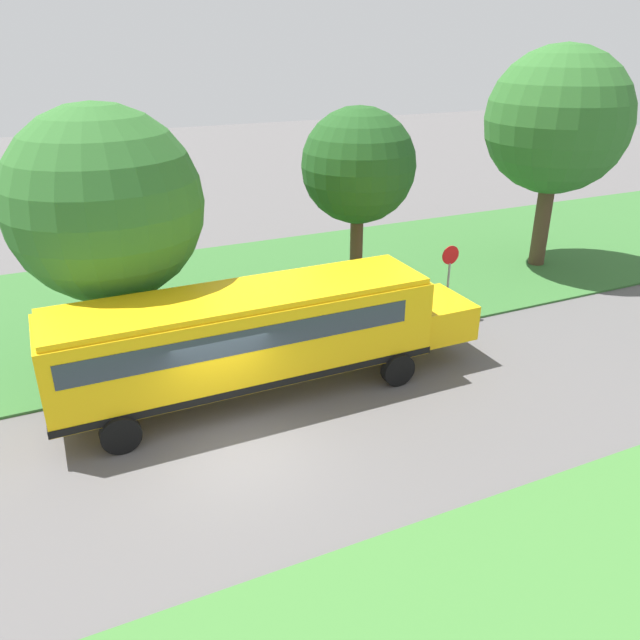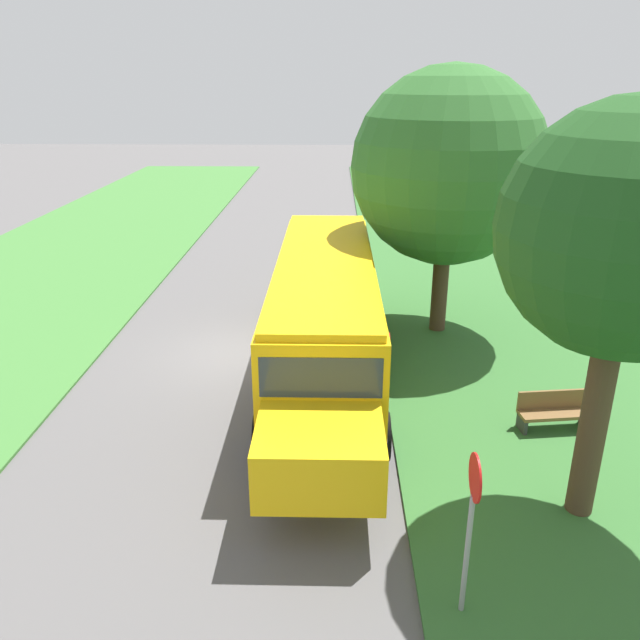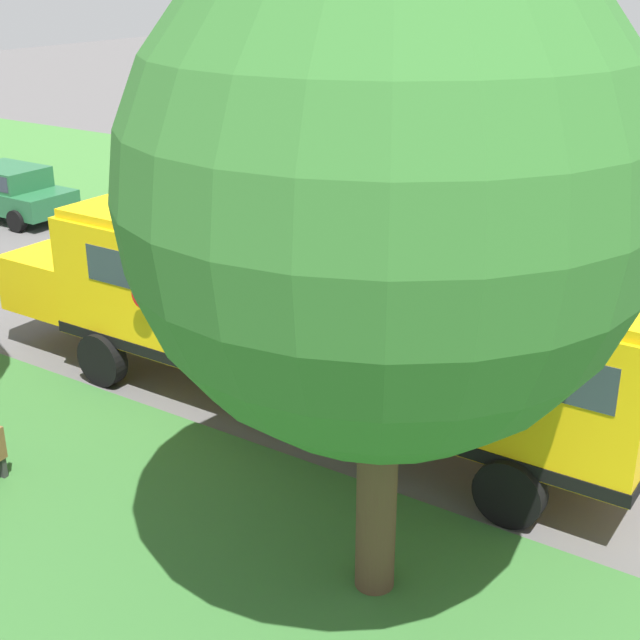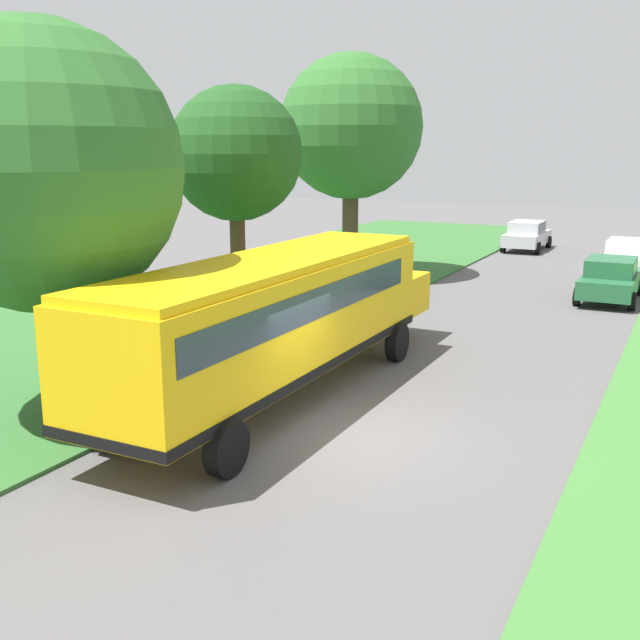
# 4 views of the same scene
# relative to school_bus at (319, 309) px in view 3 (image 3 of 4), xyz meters

# --- Properties ---
(ground_plane) EXTENTS (120.00, 120.00, 0.00)m
(ground_plane) POSITION_rel_school_bus_xyz_m (2.45, -1.32, -1.92)
(ground_plane) COLOR #565454
(grass_far_side) EXTENTS (10.00, 80.00, 0.07)m
(grass_far_side) POSITION_rel_school_bus_xyz_m (11.45, -1.32, -1.89)
(grass_far_side) COLOR #3D7533
(grass_far_side) RESTS_ON ground
(school_bus) EXTENTS (2.84, 12.42, 3.16)m
(school_bus) POSITION_rel_school_bus_xyz_m (0.00, 0.00, 0.00)
(school_bus) COLOR yellow
(school_bus) RESTS_ON ground
(car_green_nearest) EXTENTS (2.02, 4.40, 1.56)m
(car_green_nearest) POSITION_rel_school_bus_xyz_m (5.25, 14.69, -1.05)
(car_green_nearest) COLOR #236038
(car_green_nearest) RESTS_ON ground
(oak_tree_beside_bus) EXTENTS (5.59, 5.59, 7.84)m
(oak_tree_beside_bus) POSITION_rel_school_bus_xyz_m (-3.35, -3.00, 3.09)
(oak_tree_beside_bus) COLOR #4C3826
(oak_tree_beside_bus) RESTS_ON ground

